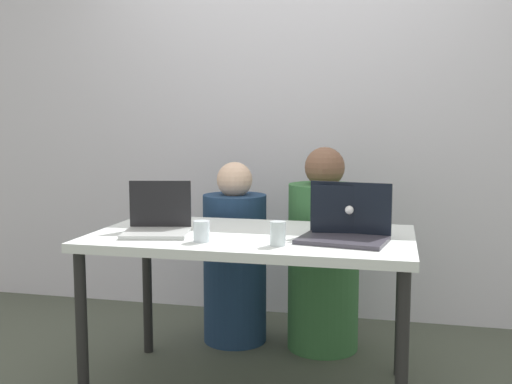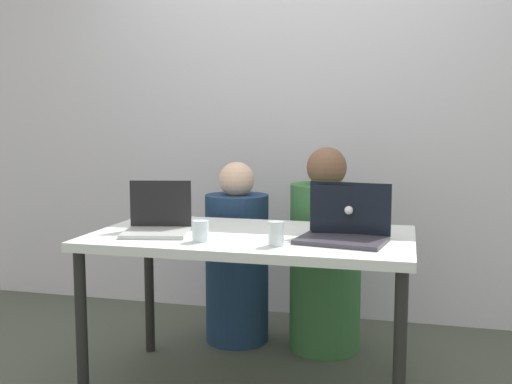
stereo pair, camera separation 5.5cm
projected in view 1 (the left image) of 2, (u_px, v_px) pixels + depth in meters
back_wall at (297, 130)px, 3.82m from camera, size 4.50×0.10×2.39m
desk at (252, 249)px, 2.70m from camera, size 1.43×0.79×0.75m
person_on_left at (235, 262)px, 3.39m from camera, size 0.40×0.40×1.02m
person_on_right at (323, 260)px, 3.27m from camera, size 0.44×0.44×1.11m
laptop_front_right at (345, 228)px, 2.53m from camera, size 0.40×0.31×0.24m
laptop_back_right at (348, 223)px, 2.68m from camera, size 0.35×0.28×0.23m
laptop_front_left at (158, 222)px, 2.69m from camera, size 0.33×0.30×0.23m
water_glass_right at (278, 235)px, 2.43m from camera, size 0.06×0.06×0.10m
water_glass_left at (202, 233)px, 2.51m from camera, size 0.07×0.07×0.09m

